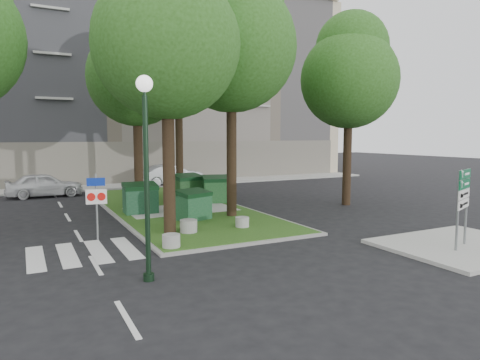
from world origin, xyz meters
TOP-DOWN VIEW (x-y plane):
  - ground at (0.00, 0.00)m, footprint 120.00×120.00m
  - median_island at (0.50, 8.00)m, footprint 6.00×16.00m
  - median_kerb at (0.50, 8.00)m, footprint 6.30×16.30m
  - sidewalk_corner at (6.50, -3.50)m, footprint 5.00×4.00m
  - building_sidewalk at (0.00, 18.50)m, footprint 42.00×3.00m
  - zebra_crossing at (-3.75, 1.50)m, footprint 5.00×3.00m
  - apartment_building at (0.00, 26.00)m, footprint 41.00×12.00m
  - tree_median_near_left at (-1.41, 2.56)m, footprint 5.20×5.20m
  - tree_median_near_right at (2.09, 4.56)m, footprint 5.60×5.60m
  - tree_median_mid at (-0.91, 9.06)m, footprint 4.80×4.80m
  - tree_median_far at (2.29, 12.06)m, footprint 5.80×5.80m
  - tree_street_right at (9.09, 5.06)m, footprint 5.00×5.00m
  - dumpster_a at (-1.45, 6.97)m, footprint 1.54×1.11m
  - dumpster_b at (0.15, 4.40)m, footprint 1.63×1.38m
  - dumpster_c at (1.75, 9.45)m, footprint 1.78×1.41m
  - dumpster_d at (3.00, 8.27)m, footprint 1.79×1.47m
  - bollard_left at (-2.10, 0.50)m, footprint 0.57×0.57m
  - bollard_right at (1.32, 2.17)m, footprint 0.53×0.53m
  - bollard_mid at (-0.87, 2.24)m, footprint 0.64×0.64m
  - litter_bin at (3.20, 9.36)m, footprint 0.45×0.45m
  - street_lamp at (-3.50, -1.96)m, footprint 0.41×0.41m
  - traffic_sign_pole at (-3.97, 2.99)m, footprint 0.70×0.17m
  - directional_sign at (6.09, -3.72)m, footprint 1.16×0.50m
  - car_white at (-5.06, 15.50)m, footprint 4.29×1.77m
  - car_silver at (3.50, 17.67)m, footprint 4.79×1.92m

SIDE VIEW (x-z plane):
  - ground at x=0.00m, z-range 0.00..0.00m
  - zebra_crossing at x=-3.75m, z-range 0.00..0.01m
  - median_kerb at x=0.50m, z-range 0.00..0.10m
  - median_island at x=0.50m, z-range 0.00..0.12m
  - sidewalk_corner at x=6.50m, z-range 0.00..0.12m
  - building_sidewalk at x=0.00m, z-range 0.00..0.12m
  - bollard_right at x=1.32m, z-range 0.12..0.50m
  - bollard_left at x=-2.10m, z-range 0.12..0.53m
  - bollard_mid at x=-0.87m, z-range 0.12..0.58m
  - litter_bin at x=3.20m, z-range 0.12..0.92m
  - car_white at x=-5.06m, z-range 0.00..1.46m
  - dumpster_b at x=0.15m, z-range 0.09..1.38m
  - car_silver at x=3.50m, z-range 0.00..1.55m
  - dumpster_a at x=-1.45m, z-range 0.09..1.49m
  - dumpster_d at x=3.00m, z-range 0.09..1.53m
  - dumpster_c at x=1.75m, z-range 0.09..1.57m
  - traffic_sign_pole at x=-3.97m, z-range 0.33..2.67m
  - directional_sign at x=6.09m, z-range 0.53..3.00m
  - street_lamp at x=-3.50m, z-range 0.66..5.77m
  - tree_median_mid at x=-0.91m, z-range 1.98..11.97m
  - tree_street_right at x=9.09m, z-range 1.95..12.02m
  - tree_median_near_left at x=-1.41m, z-range 2.05..12.58m
  - tree_median_near_right at x=2.09m, z-range 2.26..13.72m
  - apartment_building at x=0.00m, z-range 0.00..16.00m
  - tree_median_far at x=2.29m, z-range 2.36..14.28m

